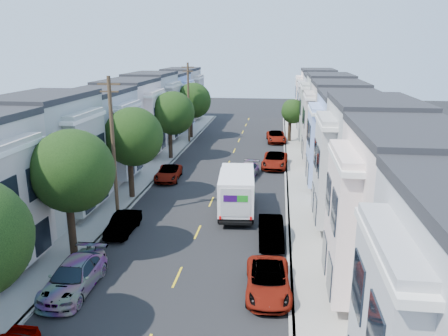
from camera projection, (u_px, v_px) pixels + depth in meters
name	position (u px, v px, depth m)	size (l,w,h in m)	color
ground	(198.00, 232.00, 29.30)	(160.00, 160.00, 0.00)	black
road_slab	(225.00, 171.00, 43.64)	(12.00, 70.00, 0.02)	black
curb_left	(166.00, 169.00, 44.35)	(0.30, 70.00, 0.15)	gray
curb_right	(286.00, 173.00, 42.89)	(0.30, 70.00, 0.15)	gray
sidewalk_left	(154.00, 168.00, 44.51)	(2.60, 70.00, 0.15)	gray
sidewalk_right	(299.00, 173.00, 42.73)	(2.60, 70.00, 0.15)	gray
centerline	(225.00, 171.00, 43.64)	(0.12, 70.00, 0.01)	gold
townhouse_row_left	(118.00, 168.00, 44.99)	(5.00, 70.00, 8.50)	#93ABDF
townhouse_row_right	(339.00, 175.00, 42.29)	(5.00, 70.00, 8.50)	#93ABDF
tree_b	(71.00, 171.00, 24.43)	(4.70, 4.70, 7.68)	black
tree_c	(132.00, 137.00, 34.50)	(4.70, 4.70, 7.52)	black
tree_d	(172.00, 113.00, 47.10)	(4.70, 4.70, 7.47)	black
tree_e	(193.00, 101.00, 58.12)	(4.70, 4.70, 7.48)	black
tree_far_r	(293.00, 112.00, 56.10)	(3.10, 3.10, 5.56)	black
utility_pole_near	(113.00, 148.00, 30.59)	(1.60, 0.26, 10.00)	#42301E
utility_pole_far	(189.00, 103.00, 55.45)	(1.60, 0.26, 10.00)	#42301E
fedex_truck	(237.00, 190.00, 32.40)	(2.52, 6.55, 3.14)	white
lead_sedan	(247.00, 171.00, 41.44)	(1.78, 4.25, 1.27)	black
parked_left_b	(74.00, 277.00, 22.14)	(2.10, 4.99, 1.50)	black
parked_left_c	(123.00, 224.00, 29.05)	(1.36, 3.85, 1.28)	#9DA6AE
parked_left_d	(168.00, 173.00, 40.73)	(2.12, 4.61, 1.28)	#410F09
parked_right_a	(268.00, 281.00, 21.89)	(2.21, 4.78, 1.33)	#484E51
parked_right_b	(271.00, 231.00, 27.68)	(1.54, 4.36, 1.45)	silver
parked_right_c	(275.00, 160.00, 44.93)	(2.46, 5.33, 1.48)	black
parked_right_d	(276.00, 137.00, 56.83)	(2.35, 5.10, 1.42)	black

